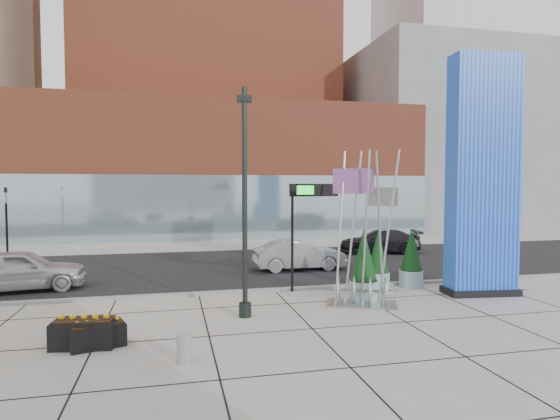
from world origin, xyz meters
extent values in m
plane|color=#9E9991|center=(0.00, 0.00, 0.00)|extent=(160.00, 160.00, 0.00)
cube|color=black|center=(0.00, 10.00, 0.01)|extent=(80.00, 12.00, 0.02)
cube|color=gray|center=(0.00, 4.00, 0.06)|extent=(80.00, 0.30, 0.12)
cube|color=#AE4D32|center=(1.00, 27.00, 5.50)|extent=(34.00, 10.00, 11.00)
cube|color=#8CA5B2|center=(1.00, 22.20, 2.50)|extent=(34.00, 0.60, 5.00)
cube|color=slate|center=(26.00, 32.00, 9.00)|extent=(20.00, 18.00, 18.00)
cube|color=#B2B7BC|center=(36.00, 48.00, 27.50)|extent=(16.00, 16.00, 55.00)
cube|color=#0D37C9|center=(8.61, 1.75, 4.56)|extent=(2.63, 1.29, 9.12)
cube|color=black|center=(8.61, 1.75, 0.13)|extent=(2.85, 1.51, 0.25)
cylinder|color=black|center=(-0.72, 0.71, 3.63)|extent=(0.16, 0.16, 7.26)
cylinder|color=black|center=(-0.72, 0.71, 0.23)|extent=(0.40, 0.40, 0.45)
cube|color=black|center=(-0.72, 0.71, 6.90)|extent=(0.47, 0.24, 0.20)
cube|color=#ACAFB1|center=(3.49, 1.22, 0.03)|extent=(2.67, 2.02, 0.07)
cylinder|color=#ACAFB1|center=(2.73, 1.01, 2.72)|extent=(0.10, 0.10, 5.43)
cylinder|color=#ACAFB1|center=(3.17, 1.39, 2.72)|extent=(0.10, 0.10, 5.43)
cylinder|color=#ACAFB1|center=(3.60, 1.11, 2.72)|extent=(0.10, 0.10, 5.43)
cylinder|color=#ACAFB1|center=(4.09, 1.44, 2.72)|extent=(0.10, 0.10, 5.43)
cylinder|color=#ACAFB1|center=(4.36, 0.95, 2.72)|extent=(0.10, 0.10, 5.43)
torus|color=#ACAFB1|center=(2.68, 1.11, 0.52)|extent=(0.45, 0.94, 0.99)
torus|color=#ACAFB1|center=(3.22, 1.33, 0.52)|extent=(0.45, 0.94, 0.99)
torus|color=#ACAFB1|center=(3.76, 1.11, 0.52)|extent=(0.45, 0.94, 0.99)
torus|color=#ACAFB1|center=(4.31, 1.33, 0.52)|extent=(0.45, 0.94, 0.99)
cube|color=red|center=(3.17, 1.22, 4.35)|extent=(1.36, 0.50, 0.87)
cube|color=#ACAFB1|center=(4.14, 1.33, 3.80)|extent=(0.98, 0.56, 0.65)
cylinder|color=gray|center=(-2.72, -2.82, 0.34)|extent=(0.35, 0.35, 0.68)
cylinder|color=black|center=(1.64, 3.80, 2.11)|extent=(0.10, 0.10, 4.22)
cube|color=black|center=(2.54, 3.80, 4.01)|extent=(2.01, 0.31, 0.50)
cube|color=#19D833|center=(2.14, 3.69, 4.01)|extent=(0.70, 0.06, 0.35)
cylinder|color=#8EBFB9|center=(6.69, 3.60, 0.34)|extent=(0.98, 0.98, 0.68)
cylinder|color=black|center=(6.69, 3.60, 0.68)|extent=(0.90, 0.90, 0.06)
cone|color=black|center=(6.69, 3.60, 1.56)|extent=(0.88, 0.88, 1.76)
cylinder|color=#8EBFB9|center=(5.20, 3.60, 0.33)|extent=(0.95, 0.95, 0.67)
cylinder|color=black|center=(5.20, 3.60, 0.67)|extent=(0.87, 0.87, 0.06)
cone|color=black|center=(5.20, 3.60, 1.52)|extent=(0.86, 0.86, 1.71)
cylinder|color=#8EBFB9|center=(3.80, 1.80, 0.37)|extent=(1.06, 1.06, 0.74)
cylinder|color=black|center=(3.80, 1.80, 0.74)|extent=(0.98, 0.98, 0.06)
cone|color=black|center=(3.80, 1.80, 1.70)|extent=(0.96, 0.96, 1.91)
cube|color=black|center=(-5.22, -1.11, 0.34)|extent=(1.68, 1.02, 0.68)
cube|color=black|center=(-5.22, -1.11, 0.70)|extent=(1.55, 0.89, 0.07)
cube|color=black|center=(-4.89, -1.20, 0.29)|extent=(1.50, 1.06, 0.58)
cube|color=black|center=(-4.89, -1.20, 0.60)|extent=(1.38, 0.94, 0.06)
imported|color=silver|center=(-8.89, 6.33, 0.83)|extent=(5.12, 2.61, 1.67)
imported|color=#A5A8AD|center=(3.16, 8.29, 0.74)|extent=(4.53, 1.61, 1.49)
imported|color=black|center=(9.58, 12.82, 0.72)|extent=(5.32, 3.12, 1.45)
cylinder|color=black|center=(-12.00, 15.00, 1.60)|extent=(0.12, 0.12, 3.20)
imported|color=black|center=(-12.00, 15.00, 3.65)|extent=(0.15, 0.18, 0.90)
camera|label=1|loc=(-2.98, -13.90, 4.19)|focal=30.00mm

